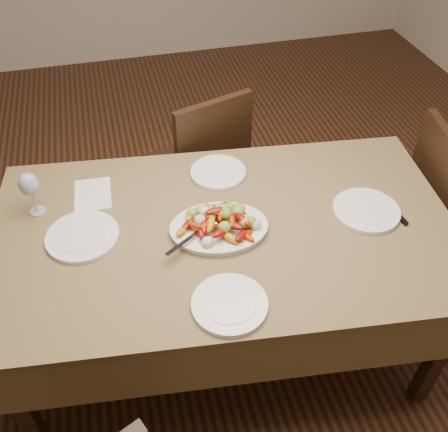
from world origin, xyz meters
TOP-DOWN VIEW (x-y plane):
  - floor at (0.00, 0.00)m, footprint 6.00×6.00m
  - dining_table at (-0.16, -0.22)m, footprint 1.95×1.24m
  - chair_far at (-0.10, 0.59)m, footprint 0.53×0.53m
  - serving_platter at (-0.18, -0.24)m, footprint 0.40×0.31m
  - roasted_vegetables at (-0.18, -0.24)m, footprint 0.33×0.24m
  - serving_spoon at (-0.25, -0.27)m, footprint 0.22×0.26m
  - plate_left at (-0.70, -0.15)m, footprint 0.28×0.28m
  - plate_right at (0.43, -0.28)m, footprint 0.27×0.27m
  - plate_far at (-0.10, 0.11)m, footprint 0.25×0.25m
  - plate_near at (-0.23, -0.60)m, footprint 0.26×0.26m
  - wine_glass at (-0.87, 0.05)m, footprint 0.08×0.08m
  - menu_card at (-0.64, 0.11)m, footprint 0.16×0.22m
  - table_knife at (0.54, -0.31)m, footprint 0.04×0.20m

SIDE VIEW (x-z plane):
  - floor at x=0.00m, z-range 0.00..0.00m
  - dining_table at x=-0.16m, z-range 0.00..0.76m
  - chair_far at x=-0.10m, z-range 0.00..0.95m
  - menu_card at x=-0.64m, z-range 0.76..0.76m
  - table_knife at x=0.54m, z-range 0.76..0.77m
  - plate_left at x=-0.70m, z-range 0.76..0.78m
  - plate_right at x=0.43m, z-range 0.76..0.78m
  - plate_far at x=-0.10m, z-range 0.76..0.78m
  - plate_near at x=-0.23m, z-range 0.76..0.78m
  - serving_platter at x=-0.18m, z-range 0.76..0.78m
  - serving_spoon at x=-0.25m, z-range 0.79..0.82m
  - roasted_vegetables at x=-0.18m, z-range 0.78..0.87m
  - wine_glass at x=-0.87m, z-range 0.76..0.96m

